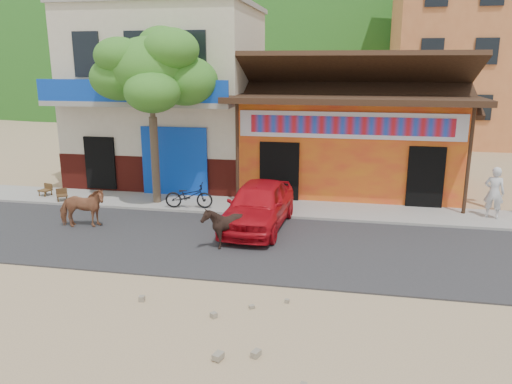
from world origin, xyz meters
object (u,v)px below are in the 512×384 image
at_px(scooter, 189,196).
at_px(cow_dark, 224,227).
at_px(tree, 153,117).
at_px(cafe_chair_right, 62,190).
at_px(pedestrian, 494,192).
at_px(cow_tan, 82,208).
at_px(red_car, 258,205).
at_px(cafe_chair_left, 45,185).

bearing_deg(scooter, cow_dark, -154.94).
xyz_separation_m(tree, cow_dark, (3.41, -3.70, -2.49)).
bearing_deg(cafe_chair_right, tree, -26.45).
bearing_deg(pedestrian, cow_tan, 34.27).
distance_m(tree, scooter, 2.95).
relative_size(scooter, pedestrian, 0.98).
bearing_deg(scooter, cow_tan, 124.47).
distance_m(red_car, scooter, 2.97).
distance_m(cow_dark, red_car, 1.97).
xyz_separation_m(cow_tan, red_car, (5.25, 1.02, 0.10)).
relative_size(cafe_chair_left, cafe_chair_right, 1.02).
height_order(tree, red_car, tree).
distance_m(pedestrian, cafe_chair_left, 15.58).
xyz_separation_m(tree, red_car, (4.00, -1.83, -2.37)).
xyz_separation_m(cow_dark, pedestrian, (7.77, 3.96, 0.32)).
relative_size(cow_dark, pedestrian, 0.71).
xyz_separation_m(red_car, cafe_chair_right, (-7.39, 1.33, -0.23)).
distance_m(cow_dark, pedestrian, 8.72).
bearing_deg(cafe_chair_right, cafe_chair_left, 117.83).
bearing_deg(cafe_chair_left, scooter, 10.35).
bearing_deg(tree, scooter, -20.23).
bearing_deg(cow_dark, tree, -139.20).
height_order(scooter, cafe_chair_left, scooter).
bearing_deg(cow_tan, scooter, -62.04).
distance_m(cafe_chair_left, cafe_chair_right, 1.14).
relative_size(tree, scooter, 3.71).
bearing_deg(tree, pedestrian, 1.34).
bearing_deg(cafe_chair_left, cow_tan, -26.74).
xyz_separation_m(cow_dark, cafe_chair_left, (-7.81, 3.72, -0.10)).
bearing_deg(cow_dark, cafe_chair_right, -117.07).
bearing_deg(scooter, tree, 62.14).
bearing_deg(cafe_chair_right, pedestrian, -31.85).
relative_size(scooter, cafe_chair_left, 1.99).
distance_m(scooter, pedestrian, 9.86).
bearing_deg(cafe_chair_right, red_car, -45.02).
relative_size(cow_tan, scooter, 0.89).
xyz_separation_m(cow_tan, cow_dark, (4.65, -0.85, -0.02)).
relative_size(cow_tan, cow_dark, 1.22).
xyz_separation_m(cow_dark, cafe_chair_right, (-6.80, 3.20, -0.11)).
height_order(cow_dark, cafe_chair_right, cow_dark).
distance_m(tree, cafe_chair_right, 4.30).
height_order(cow_dark, scooter, cow_dark).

